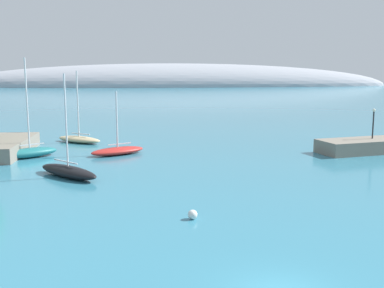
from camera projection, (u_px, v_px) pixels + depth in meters
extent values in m
ellipsoid|color=#999EA8|center=(173.00, 86.00, 269.01)|extent=(257.60, 52.71, 26.18)
ellipsoid|color=#C6B284|center=(79.00, 139.00, 59.40)|extent=(6.87, 5.82, 0.82)
cylinder|color=silver|center=(78.00, 104.00, 58.66)|extent=(0.17, 0.17, 8.37)
cube|color=silver|center=(81.00, 134.00, 59.12)|extent=(2.57, 1.91, 0.10)
ellipsoid|color=black|center=(68.00, 172.00, 40.23)|extent=(6.59, 6.60, 0.99)
cylinder|color=silver|center=(66.00, 120.00, 39.51)|extent=(0.15, 0.15, 8.00)
cube|color=silver|center=(65.00, 162.00, 40.31)|extent=(2.45, 2.45, 0.10)
ellipsoid|color=red|center=(118.00, 151.00, 50.98)|extent=(6.60, 5.21, 0.82)
cylinder|color=silver|center=(117.00, 120.00, 50.42)|extent=(0.19, 0.19, 6.17)
cube|color=silver|center=(120.00, 144.00, 51.02)|extent=(2.48, 1.52, 0.10)
ellipsoid|color=#1E6B70|center=(30.00, 153.00, 49.25)|extent=(6.09, 5.20, 1.04)
cylinder|color=silver|center=(27.00, 103.00, 48.41)|extent=(0.16, 0.16, 9.53)
cube|color=silver|center=(32.00, 144.00, 49.28)|extent=(2.25, 1.67, 0.10)
sphere|color=silver|center=(193.00, 215.00, 28.87)|extent=(0.61, 0.61, 0.61)
cylinder|color=black|center=(373.00, 125.00, 52.37)|extent=(0.16, 0.16, 3.08)
sphere|color=#EAEACC|center=(374.00, 110.00, 52.10)|extent=(0.36, 0.36, 0.36)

